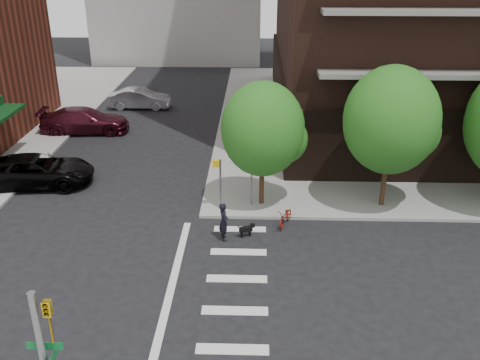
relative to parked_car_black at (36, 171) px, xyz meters
name	(u,v)px	position (x,y,z in m)	size (l,w,h in m)	color
ground	(152,309)	(8.20, -10.58, -0.85)	(120.00, 120.00, 0.00)	black
sidewalk_ne	(480,118)	(28.70, 12.92, -0.77)	(39.00, 33.00, 0.15)	gray
crosswalk	(213,310)	(10.41, -10.58, -0.84)	(3.85, 13.00, 0.01)	silver
tree_a	(263,129)	(12.20, -2.08, 3.20)	(4.00, 4.00, 5.90)	#301E11
tree_b	(391,120)	(18.20, -2.08, 3.70)	(4.50, 4.50, 6.65)	#301E11
pedestrian_signal	(227,176)	(10.52, -2.66, 1.01)	(2.18, 0.67, 2.60)	slate
parked_car_black	(36,171)	(0.00, 0.00, 0.00)	(6.08, 2.81, 1.69)	black
parked_car_maroon	(85,120)	(0.00, 8.88, 0.03)	(6.01, 2.44, 1.74)	#42111C
parked_car_silver	(140,99)	(2.60, 14.90, -0.05)	(4.83, 1.68, 1.59)	#9D9FA4
scooter	(286,217)	(13.32, -4.08, -0.42)	(0.56, 1.62, 0.85)	maroon
dog_walker	(224,222)	(10.51, -5.50, 0.05)	(0.43, 0.65, 1.79)	black
dog	(247,229)	(11.52, -5.22, -0.47)	(0.72, 0.40, 0.60)	black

